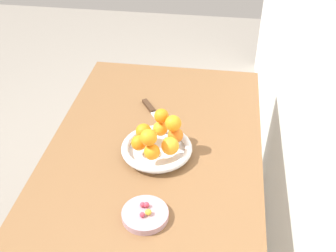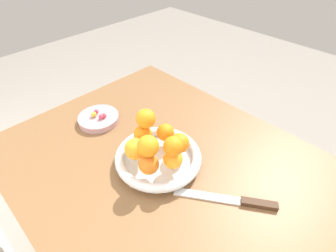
# 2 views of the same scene
# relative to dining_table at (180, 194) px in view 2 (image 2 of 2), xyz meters

# --- Properties ---
(dining_table) EXTENTS (1.10, 0.76, 0.74)m
(dining_table) POSITION_rel_dining_table_xyz_m (0.00, 0.00, 0.00)
(dining_table) COLOR brown
(dining_table) RESTS_ON ground_plane
(fruit_bowl) EXTENTS (0.25, 0.25, 0.04)m
(fruit_bowl) POSITION_rel_dining_table_xyz_m (0.08, 0.01, 0.11)
(fruit_bowl) COLOR silver
(fruit_bowl) RESTS_ON dining_table
(candy_dish) EXTENTS (0.14, 0.14, 0.02)m
(candy_dish) POSITION_rel_dining_table_xyz_m (0.37, 0.03, 0.10)
(candy_dish) COLOR #B28C99
(candy_dish) RESTS_ON dining_table
(orange_0) EXTENTS (0.05, 0.05, 0.05)m
(orange_0) POSITION_rel_dining_table_xyz_m (0.02, 0.02, 0.15)
(orange_0) COLOR orange
(orange_0) RESTS_ON fruit_bowl
(orange_1) EXTENTS (0.06, 0.06, 0.06)m
(orange_1) POSITION_rel_dining_table_xyz_m (0.04, -0.04, 0.16)
(orange_1) COLOR orange
(orange_1) RESTS_ON fruit_bowl
(orange_2) EXTENTS (0.05, 0.05, 0.05)m
(orange_2) POSITION_rel_dining_table_xyz_m (0.11, -0.04, 0.15)
(orange_2) COLOR orange
(orange_2) RESTS_ON fruit_bowl
(orange_3) EXTENTS (0.05, 0.05, 0.05)m
(orange_3) POSITION_rel_dining_table_xyz_m (0.15, 0.01, 0.16)
(orange_3) COLOR orange
(orange_3) RESTS_ON fruit_bowl
(orange_4) EXTENTS (0.06, 0.06, 0.06)m
(orange_4) POSITION_rel_dining_table_xyz_m (0.11, 0.07, 0.16)
(orange_4) COLOR orange
(orange_4) RESTS_ON fruit_bowl
(orange_5) EXTENTS (0.05, 0.05, 0.05)m
(orange_5) POSITION_rel_dining_table_xyz_m (0.05, 0.08, 0.16)
(orange_5) COLOR orange
(orange_5) RESTS_ON fruit_bowl
(orange_6) EXTENTS (0.06, 0.06, 0.06)m
(orange_6) POSITION_rel_dining_table_xyz_m (0.14, 0.00, 0.21)
(orange_6) COLOR orange
(orange_6) RESTS_ON orange_3
(orange_7) EXTENTS (0.06, 0.06, 0.06)m
(orange_7) POSITION_rel_dining_table_xyz_m (0.05, 0.07, 0.21)
(orange_7) COLOR orange
(orange_7) RESTS_ON orange_5
(orange_8) EXTENTS (0.05, 0.05, 0.05)m
(orange_8) POSITION_rel_dining_table_xyz_m (0.01, 0.02, 0.21)
(orange_8) COLOR orange
(orange_8) RESTS_ON orange_0
(candy_ball_0) EXTENTS (0.02, 0.02, 0.02)m
(candy_ball_0) POSITION_rel_dining_table_xyz_m (0.34, 0.03, 0.12)
(candy_ball_0) COLOR #C6384C
(candy_ball_0) RESTS_ON candy_dish
(candy_ball_1) EXTENTS (0.02, 0.02, 0.02)m
(candy_ball_1) POSITION_rel_dining_table_xyz_m (0.37, 0.04, 0.12)
(candy_ball_1) COLOR gold
(candy_ball_1) RESTS_ON candy_dish
(candy_ball_2) EXTENTS (0.02, 0.02, 0.02)m
(candy_ball_2) POSITION_rel_dining_table_xyz_m (0.34, 0.02, 0.12)
(candy_ball_2) COLOR #C6384C
(candy_ball_2) RESTS_ON candy_dish
(candy_ball_3) EXTENTS (0.02, 0.02, 0.02)m
(candy_ball_3) POSITION_rel_dining_table_xyz_m (0.38, 0.02, 0.12)
(candy_ball_3) COLOR #C6384C
(candy_ball_3) RESTS_ON candy_dish
(knife) EXTENTS (0.23, 0.16, 0.01)m
(knife) POSITION_rel_dining_table_xyz_m (-0.15, -0.03, 0.09)
(knife) COLOR #3F2819
(knife) RESTS_ON dining_table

